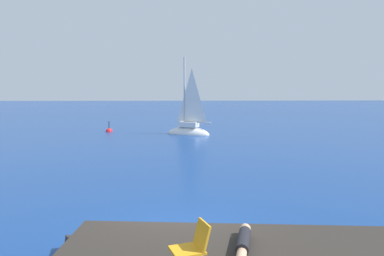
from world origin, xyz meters
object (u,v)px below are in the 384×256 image
at_px(person_sunbather, 243,244).
at_px(marker_buoy, 109,131).
at_px(sailboat_near, 189,130).
at_px(beach_chair, 194,244).

bearing_deg(person_sunbather, marker_buoy, -150.86).
bearing_deg(marker_buoy, sailboat_near, -16.59).
height_order(person_sunbather, beach_chair, beach_chair).
relative_size(beach_chair, marker_buoy, 0.71).
xyz_separation_m(person_sunbather, beach_chair, (-0.95, -0.73, 0.33)).
xyz_separation_m(sailboat_near, beach_chair, (-0.42, -23.41, 0.92)).
xyz_separation_m(person_sunbather, marker_buoy, (-7.07, 24.63, -0.94)).
height_order(sailboat_near, person_sunbather, sailboat_near).
bearing_deg(sailboat_near, person_sunbather, 114.00).
height_order(person_sunbather, marker_buoy, person_sunbather).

